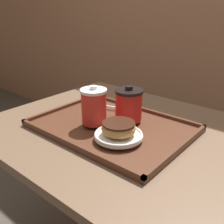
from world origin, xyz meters
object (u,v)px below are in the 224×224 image
coffee_cup_front (94,106)px  spoon (98,104)px  coffee_cup_rear (129,104)px  donut_chocolate_glazed (119,128)px

coffee_cup_front → spoon: 0.18m
coffee_cup_rear → donut_chocolate_glazed: 0.15m
coffee_cup_front → donut_chocolate_glazed: bearing=-12.4°
donut_chocolate_glazed → spoon: (-0.24, 0.17, -0.03)m
coffee_cup_front → coffee_cup_rear: (0.08, 0.10, -0.01)m
coffee_cup_rear → coffee_cup_front: bearing=-126.7°
donut_chocolate_glazed → spoon: 0.29m
coffee_cup_rear → donut_chocolate_glazed: size_ratio=1.16×
donut_chocolate_glazed → spoon: size_ratio=0.77×
coffee_cup_front → coffee_cup_rear: 0.13m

